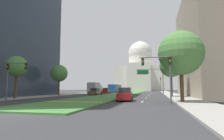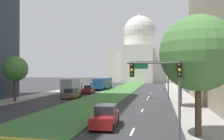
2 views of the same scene
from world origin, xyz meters
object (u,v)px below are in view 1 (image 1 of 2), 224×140
sedan_lead_stopped (125,95)px  city_bus (115,88)px  traffic_light_far_right (161,83)px  sedan_very_far (116,90)px  traffic_light_near_left (13,73)px  sedan_distant (106,91)px  box_truck_delivery (95,88)px  traffic_light_near_right (162,68)px  capitol_building (140,72)px  overhead_guide_sign (152,76)px  street_tree_left_mid (59,73)px  sedan_midblock (95,92)px  street_tree_right_mid (171,66)px  street_tree_left_near (17,67)px  sedan_far_horizon (109,91)px  street_tree_right_near (181,53)px

sedan_lead_stopped → city_bus: 41.35m
city_bus → traffic_light_far_right: bearing=-16.7°
sedan_lead_stopped → sedan_very_far: bearing=103.2°
traffic_light_near_left → sedan_very_far: size_ratio=1.11×
sedan_distant → box_truck_delivery: (-2.07, -4.17, 0.84)m
sedan_distant → sedan_lead_stopped: bearing=-70.1°
traffic_light_near_right → sedan_very_far: traffic_light_near_right is taller
capitol_building → overhead_guide_sign: bearing=-83.3°
traffic_light_near_right → sedan_distant: (-14.96, 32.49, -2.96)m
street_tree_left_mid → sedan_lead_stopped: 21.18m
traffic_light_near_left → sedan_midblock: traffic_light_near_left is taller
capitol_building → overhead_guide_sign: 71.73m
street_tree_right_mid → street_tree_left_mid: bearing=179.4°
sedan_midblock → box_truck_delivery: box_truck_delivery is taller
sedan_very_far → sedan_lead_stopped: bearing=-76.8°
sedan_lead_stopped → traffic_light_far_right: bearing=81.1°
box_truck_delivery → sedan_very_far: bearing=90.4°
street_tree_right_mid → sedan_distant: 24.18m
street_tree_left_near → city_bus: street_tree_left_near is taller
street_tree_left_near → box_truck_delivery: bearing=79.1°
overhead_guide_sign → sedan_far_horizon: (-15.46, 18.25, -3.88)m
sedan_very_far → traffic_light_near_right: bearing=-73.4°
street_tree_right_mid → sedan_midblock: size_ratio=1.80×
traffic_light_near_left → sedan_lead_stopped: traffic_light_near_left is taller
sedan_distant → box_truck_delivery: 4.73m
capitol_building → street_tree_right_mid: (12.01, -79.82, -5.83)m
city_bus → overhead_guide_sign: bearing=-54.9°
traffic_light_near_left → sedan_far_horizon: bearing=86.5°
sedan_midblock → street_tree_left_mid: bearing=-134.1°
sedan_lead_stopped → sedan_distant: 30.14m
capitol_building → street_tree_right_near: size_ratio=3.83×
overhead_guide_sign → sedan_distant: bearing=151.8°
sedan_midblock → capitol_building: bearing=85.8°
street_tree_left_mid → traffic_light_near_right: bearing=-37.7°
traffic_light_far_right → overhead_guide_sign: 14.58m
traffic_light_far_right → street_tree_left_mid: street_tree_left_mid is taller
traffic_light_near_right → street_tree_left_mid: bearing=142.3°
traffic_light_near_left → street_tree_right_mid: street_tree_right_mid is taller
overhead_guide_sign → street_tree_left_near: 29.39m
sedan_midblock → sedan_far_horizon: 20.54m
traffic_light_near_right → traffic_light_far_right: bearing=88.8°
sedan_very_far → street_tree_right_mid: bearing=-64.8°
capitol_building → street_tree_left_mid: size_ratio=4.68×
overhead_guide_sign → box_truck_delivery: bearing=168.8°
traffic_light_near_left → sedan_far_horizon: (2.63, 42.76, -3.00)m
street_tree_left_near → sedan_very_far: size_ratio=1.44×
overhead_guide_sign → city_bus: overhead_guide_sign is taller
traffic_light_near_right → city_bus: traffic_light_near_right is taller
capitol_building → street_tree_right_near: capitol_building is taller
capitol_building → sedan_very_far: (-7.49, -38.45, -10.97)m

